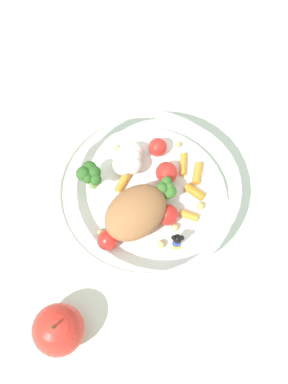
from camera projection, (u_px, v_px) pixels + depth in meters
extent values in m
plane|color=silver|center=(134.00, 207.00, 0.65)|extent=(2.40, 2.40, 0.00)
cylinder|color=white|center=(144.00, 198.00, 0.65)|extent=(0.24, 0.24, 0.01)
torus|color=white|center=(144.00, 187.00, 0.61)|extent=(0.25, 0.25, 0.01)
ellipsoid|color=#9E663D|center=(136.00, 213.00, 0.61)|extent=(0.11, 0.09, 0.06)
cylinder|color=#7FAD5B|center=(92.00, 182.00, 0.64)|extent=(0.01, 0.01, 0.03)
sphere|color=#2D6023|center=(94.00, 173.00, 0.62)|extent=(0.02, 0.02, 0.02)
sphere|color=#2D6023|center=(89.00, 169.00, 0.62)|extent=(0.02, 0.02, 0.02)
sphere|color=#2D6023|center=(83.00, 174.00, 0.61)|extent=(0.02, 0.02, 0.02)
sphere|color=#2D6023|center=(87.00, 178.00, 0.61)|extent=(0.02, 0.02, 0.02)
sphere|color=#2D6023|center=(96.00, 179.00, 0.61)|extent=(0.02, 0.02, 0.02)
cylinder|color=#8EB766|center=(166.00, 194.00, 0.64)|extent=(0.01, 0.01, 0.02)
sphere|color=#386B28|center=(169.00, 187.00, 0.62)|extent=(0.01, 0.01, 0.01)
sphere|color=#386B28|center=(168.00, 184.00, 0.62)|extent=(0.01, 0.01, 0.01)
sphere|color=#386B28|center=(163.00, 187.00, 0.62)|extent=(0.01, 0.01, 0.01)
sphere|color=#386B28|center=(162.00, 188.00, 0.62)|extent=(0.02, 0.02, 0.02)
sphere|color=#386B28|center=(164.00, 192.00, 0.62)|extent=(0.01, 0.01, 0.01)
sphere|color=#386B28|center=(168.00, 194.00, 0.62)|extent=(0.01, 0.01, 0.01)
sphere|color=#386B28|center=(170.00, 192.00, 0.62)|extent=(0.02, 0.02, 0.02)
sphere|color=white|center=(131.00, 157.00, 0.65)|extent=(0.03, 0.03, 0.03)
sphere|color=white|center=(132.00, 153.00, 0.66)|extent=(0.03, 0.03, 0.03)
sphere|color=white|center=(126.00, 154.00, 0.66)|extent=(0.03, 0.03, 0.03)
sphere|color=white|center=(122.00, 161.00, 0.65)|extent=(0.02, 0.02, 0.02)
sphere|color=white|center=(123.00, 165.00, 0.64)|extent=(0.03, 0.03, 0.03)
sphere|color=white|center=(133.00, 166.00, 0.64)|extent=(0.03, 0.03, 0.03)
sphere|color=white|center=(131.00, 159.00, 0.65)|extent=(0.03, 0.03, 0.03)
cube|color=yellow|center=(176.00, 243.00, 0.62)|extent=(0.02, 0.02, 0.00)
cylinder|color=#1933B2|center=(177.00, 241.00, 0.61)|extent=(0.02, 0.02, 0.02)
sphere|color=black|center=(178.00, 239.00, 0.60)|extent=(0.01, 0.01, 0.01)
sphere|color=black|center=(174.00, 238.00, 0.59)|extent=(0.01, 0.01, 0.01)
sphere|color=black|center=(182.00, 238.00, 0.59)|extent=(0.01, 0.01, 0.01)
cylinder|color=orange|center=(197.00, 174.00, 0.65)|extent=(0.03, 0.03, 0.01)
cylinder|color=orange|center=(183.00, 164.00, 0.66)|extent=(0.03, 0.03, 0.01)
cylinder|color=orange|center=(123.00, 182.00, 0.65)|extent=(0.03, 0.03, 0.01)
cylinder|color=orange|center=(194.00, 192.00, 0.64)|extent=(0.02, 0.03, 0.01)
cylinder|color=orange|center=(189.00, 215.00, 0.63)|extent=(0.03, 0.03, 0.01)
sphere|color=red|center=(167.00, 215.00, 0.62)|extent=(0.03, 0.03, 0.03)
sphere|color=red|center=(107.00, 240.00, 0.61)|extent=(0.03, 0.03, 0.03)
sphere|color=red|center=(158.00, 147.00, 0.66)|extent=(0.03, 0.03, 0.03)
sphere|color=red|center=(166.00, 173.00, 0.64)|extent=(0.03, 0.03, 0.03)
sphere|color=tan|center=(88.00, 167.00, 0.66)|extent=(0.01, 0.01, 0.01)
sphere|color=#D1B775|center=(116.00, 149.00, 0.67)|extent=(0.01, 0.01, 0.01)
sphere|color=tan|center=(200.00, 206.00, 0.63)|extent=(0.01, 0.01, 0.01)
sphere|color=tan|center=(178.00, 144.00, 0.67)|extent=(0.01, 0.01, 0.01)
sphere|color=tan|center=(161.00, 245.00, 0.61)|extent=(0.01, 0.01, 0.01)
sphere|color=#D1B775|center=(175.00, 227.00, 0.62)|extent=(0.01, 0.01, 0.01)
sphere|color=#D1B775|center=(109.00, 213.00, 0.63)|extent=(0.01, 0.01, 0.01)
sphere|color=tan|center=(101.00, 233.00, 0.62)|extent=(0.01, 0.01, 0.01)
sphere|color=red|center=(58.00, 330.00, 0.56)|extent=(0.07, 0.07, 0.07)
cylinder|color=brown|center=(52.00, 327.00, 0.52)|extent=(0.00, 0.00, 0.01)
cube|color=silver|center=(280.00, 135.00, 0.69)|extent=(0.12, 0.11, 0.01)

